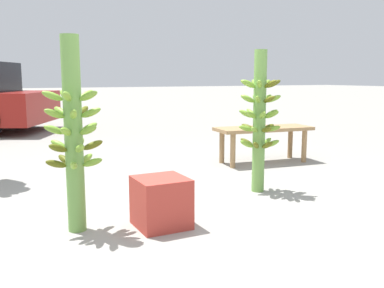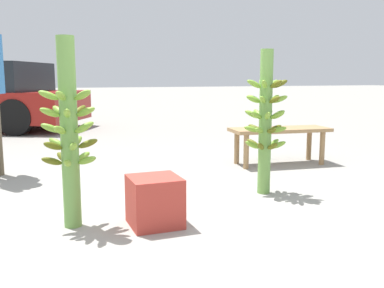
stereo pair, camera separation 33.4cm
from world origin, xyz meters
TOP-DOWN VIEW (x-y plane):
  - ground_plane at (0.00, 0.00)m, footprint 80.00×80.00m
  - banana_stalk_left at (-0.81, 0.17)m, footprint 0.39×0.38m
  - banana_stalk_center at (0.86, 0.44)m, footprint 0.38×0.38m
  - market_bench at (1.69, 1.49)m, footprint 1.20×0.54m
  - produce_crate at (-0.27, -0.01)m, footprint 0.34×0.34m

SIDE VIEW (x-z plane):
  - ground_plane at x=0.00m, z-range 0.00..0.00m
  - produce_crate at x=-0.27m, z-range 0.00..0.34m
  - market_bench at x=1.69m, z-range 0.15..0.58m
  - banana_stalk_left at x=-0.81m, z-range 0.01..1.30m
  - banana_stalk_center at x=0.86m, z-range 0.03..1.28m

